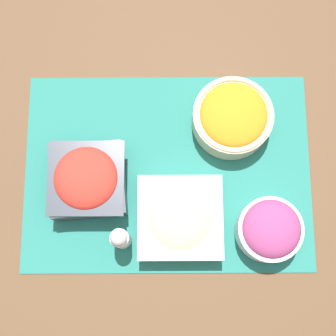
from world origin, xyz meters
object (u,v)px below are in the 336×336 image
Objects in this scene: tomato_bowl at (88,180)px; pepper_shaker at (121,239)px; carrot_bowl at (233,117)px; onion_bowl at (270,230)px; cucumber_bowl at (181,218)px.

tomato_bowl is 0.14m from pepper_shaker.
carrot_bowl is 0.24m from onion_bowl.
cucumber_bowl is (-0.19, 0.08, -0.01)m from tomato_bowl.
onion_bowl reaches higher than carrot_bowl.
pepper_shaker is at bearing 19.62° from cucumber_bowl.
carrot_bowl is 0.23m from cucumber_bowl.
pepper_shaker is at bearing 3.34° from onion_bowl.
pepper_shaker reaches higher than tomato_bowl.
tomato_bowl is at bearing 23.81° from carrot_bowl.
tomato_bowl is 1.24× the size of onion_bowl.
pepper_shaker reaches higher than onion_bowl.
onion_bowl is 1.22× the size of pepper_shaker.
onion_bowl is 0.18m from cucumber_bowl.
cucumber_bowl is at bearing -7.92° from onion_bowl.
onion_bowl is at bearing 172.08° from cucumber_bowl.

